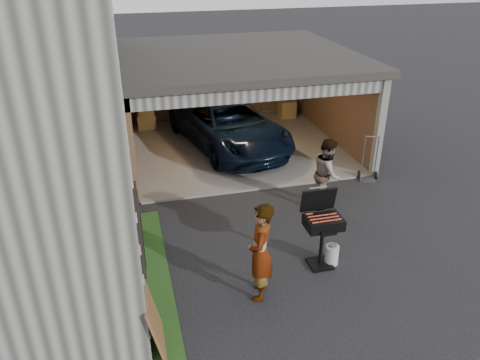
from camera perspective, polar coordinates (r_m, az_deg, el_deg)
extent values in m
plane|color=black|center=(9.05, 4.84, -11.86)|extent=(80.00, 80.00, 0.00)
cube|color=#193814|center=(7.95, -9.02, -18.50)|extent=(0.50, 8.00, 0.06)
cube|color=#605E59|center=(14.64, -0.60, 4.23)|extent=(6.50, 6.00, 0.06)
cube|color=#483421|center=(16.93, -3.06, 12.04)|extent=(6.50, 0.15, 2.70)
cube|color=#483421|center=(15.23, 11.23, 9.89)|extent=(0.15, 6.00, 2.70)
cube|color=#483421|center=(13.81, -13.64, 7.92)|extent=(0.15, 6.00, 2.70)
cube|color=#2D2B28|center=(13.82, -0.65, 14.90)|extent=(6.80, 6.30, 0.20)
cube|color=#474744|center=(11.16, 3.02, 10.50)|extent=(6.50, 0.16, 0.36)
cube|color=silver|center=(12.26, 1.31, 12.50)|extent=(6.00, 2.40, 0.06)
cube|color=#474744|center=(12.76, 16.65, 5.98)|extent=(0.20, 0.18, 2.70)
cube|color=brown|center=(16.25, -11.35, 7.08)|extent=(0.60, 0.50, 0.50)
cube|color=brown|center=(16.10, -11.50, 8.67)|extent=(0.50, 0.45, 0.45)
cube|color=brown|center=(17.09, 5.75, 8.63)|extent=(0.55, 0.50, 0.60)
cube|color=brown|center=(17.46, 5.77, 11.89)|extent=(0.24, 0.43, 2.20)
imported|color=black|center=(14.30, -1.39, 6.53)|extent=(3.37, 5.40, 1.39)
imported|color=silver|center=(8.11, 2.49, -8.81)|extent=(0.65, 0.78, 1.84)
imported|color=#4E371E|center=(11.13, 10.62, 0.80)|extent=(0.93, 1.02, 1.70)
cube|color=black|center=(9.46, 9.69, -10.03)|extent=(0.44, 0.44, 0.05)
cylinder|color=black|center=(9.21, 9.90, -7.80)|extent=(0.07, 0.07, 0.88)
cube|color=black|center=(8.93, 10.15, -5.13)|extent=(0.69, 0.48, 0.21)
cube|color=#59595B|center=(8.89, 10.20, -4.65)|extent=(0.63, 0.42, 0.02)
cube|color=black|center=(9.01, 9.54, -2.39)|extent=(0.69, 0.13, 0.48)
cylinder|color=silver|center=(9.45, 11.12, -8.93)|extent=(0.29, 0.29, 0.40)
cube|color=brown|center=(7.52, -10.39, -16.49)|extent=(0.27, 0.97, 1.07)
cube|color=gray|center=(12.94, 15.28, 0.03)|extent=(0.47, 0.38, 0.05)
cylinder|color=black|center=(13.00, 14.26, 0.68)|extent=(0.12, 0.21, 0.21)
cylinder|color=black|center=(13.07, 16.24, 0.56)|extent=(0.12, 0.21, 0.21)
cylinder|color=gray|center=(12.79, 14.77, 2.78)|extent=(0.03, 0.03, 1.20)
cylinder|color=gray|center=(12.84, 16.29, 2.68)|extent=(0.03, 0.03, 1.20)
cylinder|color=gray|center=(12.60, 15.85, 5.10)|extent=(0.33, 0.16, 0.03)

